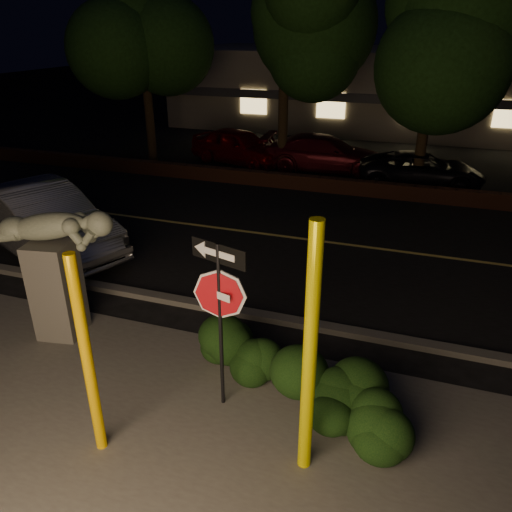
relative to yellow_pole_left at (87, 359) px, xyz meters
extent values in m
plane|color=black|center=(0.96, 10.88, -1.45)|extent=(90.00, 90.00, 0.00)
cube|color=#4C4944|center=(0.96, -0.12, -1.44)|extent=(14.00, 6.00, 0.02)
cube|color=black|center=(0.96, 7.88, -1.44)|extent=(80.00, 8.00, 0.01)
cube|color=gold|center=(0.96, 7.88, -1.43)|extent=(80.00, 0.12, 0.00)
cube|color=#4C4944|center=(0.96, 3.78, -1.39)|extent=(80.00, 0.25, 0.12)
cube|color=#402014|center=(0.96, 12.18, -1.20)|extent=(40.00, 0.35, 0.50)
cube|color=black|center=(0.96, 17.88, -1.44)|extent=(40.00, 12.00, 0.01)
cube|color=#6D6357|center=(0.96, 25.88, 0.55)|extent=(22.00, 10.00, 4.00)
cube|color=#333338|center=(0.96, 20.78, 0.55)|extent=(22.00, 0.20, 0.40)
cube|color=#FFD87F|center=(-5.04, 20.83, 0.15)|extent=(1.40, 0.08, 1.20)
cube|color=#FFD87F|center=(-1.04, 20.83, 0.15)|extent=(1.40, 0.08, 1.20)
cube|color=#FFD87F|center=(2.96, 20.83, 0.15)|extent=(1.40, 0.08, 1.20)
cube|color=#FFD87F|center=(6.96, 20.83, 0.15)|extent=(1.40, 0.08, 1.20)
cylinder|color=black|center=(-7.04, 13.88, 0.43)|extent=(0.36, 0.36, 3.75)
ellipsoid|color=black|center=(-7.04, 13.88, 3.91)|extent=(4.60, 4.60, 4.14)
cylinder|color=black|center=(-1.54, 14.08, 0.68)|extent=(0.36, 0.36, 4.25)
cylinder|color=black|center=(3.46, 13.68, 0.55)|extent=(0.36, 0.36, 4.00)
ellipsoid|color=black|center=(3.46, 13.68, 4.23)|extent=(4.80, 4.80, 4.32)
cylinder|color=#FEBF01|center=(0.00, 0.00, 0.00)|extent=(0.14, 0.14, 2.90)
cylinder|color=#EEDF00|center=(2.67, 0.59, 0.26)|extent=(0.17, 0.17, 3.42)
cylinder|color=black|center=(1.23, 1.33, -0.13)|extent=(0.06, 0.06, 2.64)
cube|color=white|center=(1.23, 1.33, 0.44)|extent=(0.39, 0.14, 0.11)
cube|color=black|center=(1.23, 1.33, 1.05)|extent=(0.86, 0.28, 0.28)
cube|color=white|center=(1.23, 1.33, 1.05)|extent=(0.55, 0.18, 0.11)
cube|color=#4C4944|center=(-2.27, 2.13, -0.53)|extent=(0.82, 0.82, 1.83)
sphere|color=gray|center=(-1.29, 2.30, 0.79)|extent=(0.43, 0.43, 0.43)
ellipsoid|color=black|center=(1.30, 2.20, -0.96)|extent=(2.06, 1.49, 0.98)
ellipsoid|color=black|center=(2.77, 1.60, -0.86)|extent=(2.02, 1.59, 1.17)
ellipsoid|color=black|center=(3.26, 1.25, -1.00)|extent=(1.45, 1.13, 0.89)
imported|color=silver|center=(-5.08, 5.07, -0.62)|extent=(5.34, 3.63, 1.67)
imported|color=#740203|center=(-3.56, 14.77, -0.74)|extent=(4.49, 2.92, 1.42)
imported|color=#460911|center=(-0.04, 14.75, -0.76)|extent=(4.86, 2.28, 1.37)
imported|color=black|center=(3.56, 13.89, -0.86)|extent=(4.42, 2.39, 1.18)
camera|label=1|loc=(3.61, -4.10, 3.77)|focal=35.00mm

